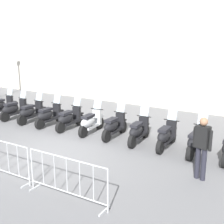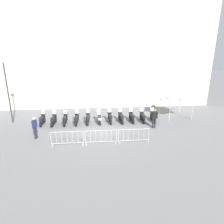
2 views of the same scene
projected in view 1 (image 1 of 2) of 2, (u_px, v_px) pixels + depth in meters
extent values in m
plane|color=slate|center=(53.00, 151.00, 10.29)|extent=(120.00, 120.00, 0.00)
cylinder|color=black|center=(13.00, 107.00, 15.32)|extent=(0.18, 0.49, 0.48)
cube|color=black|center=(3.00, 109.00, 14.79)|extent=(0.34, 0.89, 0.10)
cube|color=black|center=(10.00, 102.00, 15.08)|extent=(0.35, 0.17, 0.60)
cylinder|color=black|center=(9.00, 95.00, 15.00)|extent=(0.56, 0.08, 0.04)
cube|color=silver|center=(10.00, 92.00, 15.00)|extent=(0.33, 0.16, 0.35)
cube|color=black|center=(13.00, 102.00, 15.25)|extent=(0.22, 0.33, 0.06)
cylinder|color=black|center=(27.00, 111.00, 14.66)|extent=(0.20, 0.49, 0.48)
cylinder|color=black|center=(5.00, 116.00, 13.67)|extent=(0.20, 0.49, 0.48)
cube|color=black|center=(16.00, 113.00, 14.15)|extent=(0.38, 0.90, 0.10)
ellipsoid|color=black|center=(11.00, 109.00, 13.87)|extent=(0.46, 0.88, 0.40)
cube|color=black|center=(11.00, 104.00, 13.84)|extent=(0.35, 0.63, 0.10)
cube|color=black|center=(23.00, 105.00, 14.43)|extent=(0.35, 0.18, 0.60)
cylinder|color=black|center=(23.00, 98.00, 14.35)|extent=(0.56, 0.10, 0.04)
cube|color=silver|center=(23.00, 94.00, 14.34)|extent=(0.33, 0.18, 0.35)
cube|color=black|center=(26.00, 105.00, 14.59)|extent=(0.24, 0.34, 0.06)
cylinder|color=black|center=(42.00, 114.00, 14.16)|extent=(0.16, 0.49, 0.48)
cylinder|color=black|center=(22.00, 120.00, 13.12)|extent=(0.16, 0.49, 0.48)
cube|color=black|center=(33.00, 116.00, 13.63)|extent=(0.32, 0.88, 0.10)
ellipsoid|color=black|center=(28.00, 112.00, 13.34)|extent=(0.40, 0.86, 0.40)
cube|color=black|center=(28.00, 107.00, 13.31)|extent=(0.31, 0.61, 0.10)
cube|color=black|center=(39.00, 108.00, 13.92)|extent=(0.35, 0.16, 0.60)
cylinder|color=black|center=(39.00, 101.00, 13.84)|extent=(0.56, 0.06, 0.04)
cube|color=silver|center=(39.00, 97.00, 13.84)|extent=(0.33, 0.16, 0.35)
cube|color=black|center=(42.00, 108.00, 14.09)|extent=(0.22, 0.33, 0.06)
cylinder|color=black|center=(60.00, 117.00, 13.63)|extent=(0.18, 0.49, 0.48)
cylinder|color=black|center=(40.00, 124.00, 12.60)|extent=(0.18, 0.49, 0.48)
cube|color=black|center=(50.00, 119.00, 13.10)|extent=(0.34, 0.89, 0.10)
ellipsoid|color=black|center=(45.00, 115.00, 12.81)|extent=(0.42, 0.86, 0.40)
cube|color=black|center=(46.00, 110.00, 12.79)|extent=(0.32, 0.62, 0.10)
cube|color=black|center=(57.00, 111.00, 13.39)|extent=(0.35, 0.16, 0.60)
cylinder|color=black|center=(57.00, 103.00, 13.31)|extent=(0.56, 0.08, 0.04)
cube|color=silver|center=(57.00, 99.00, 13.31)|extent=(0.33, 0.16, 0.35)
cube|color=black|center=(60.00, 111.00, 13.56)|extent=(0.22, 0.33, 0.06)
cylinder|color=black|center=(80.00, 120.00, 13.15)|extent=(0.18, 0.49, 0.48)
cylinder|color=black|center=(60.00, 127.00, 12.13)|extent=(0.18, 0.49, 0.48)
cube|color=black|center=(70.00, 122.00, 12.63)|extent=(0.34, 0.89, 0.10)
ellipsoid|color=black|center=(66.00, 118.00, 12.34)|extent=(0.42, 0.86, 0.40)
cube|color=black|center=(66.00, 113.00, 12.31)|extent=(0.32, 0.62, 0.10)
cube|color=black|center=(77.00, 114.00, 12.92)|extent=(0.35, 0.16, 0.60)
cylinder|color=black|center=(77.00, 106.00, 12.83)|extent=(0.56, 0.08, 0.04)
cube|color=silver|center=(77.00, 102.00, 12.83)|extent=(0.33, 0.16, 0.35)
cube|color=black|center=(79.00, 114.00, 13.08)|extent=(0.22, 0.33, 0.06)
cylinder|color=black|center=(99.00, 123.00, 12.66)|extent=(0.14, 0.48, 0.48)
cylinder|color=black|center=(83.00, 131.00, 11.60)|extent=(0.14, 0.48, 0.48)
cube|color=#B7BABC|center=(92.00, 126.00, 12.12)|extent=(0.28, 0.87, 0.10)
ellipsoid|color=#B7BABC|center=(88.00, 122.00, 11.82)|extent=(0.36, 0.84, 0.40)
cube|color=black|center=(88.00, 116.00, 11.79)|extent=(0.28, 0.60, 0.10)
cube|color=#B7BABC|center=(97.00, 117.00, 12.42)|extent=(0.34, 0.14, 0.60)
cylinder|color=black|center=(97.00, 109.00, 12.34)|extent=(0.56, 0.04, 0.04)
cube|color=silver|center=(98.00, 104.00, 12.34)|extent=(0.32, 0.14, 0.35)
cube|color=#B7BABC|center=(99.00, 117.00, 12.59)|extent=(0.20, 0.32, 0.06)
cylinder|color=black|center=(122.00, 127.00, 12.15)|extent=(0.16, 0.49, 0.48)
cylinder|color=black|center=(106.00, 136.00, 11.11)|extent=(0.16, 0.49, 0.48)
cube|color=black|center=(115.00, 130.00, 11.62)|extent=(0.31, 0.88, 0.10)
ellipsoid|color=black|center=(111.00, 126.00, 11.33)|extent=(0.39, 0.85, 0.40)
cube|color=black|center=(112.00, 120.00, 11.30)|extent=(0.30, 0.61, 0.10)
cube|color=black|center=(120.00, 120.00, 11.92)|extent=(0.35, 0.15, 0.60)
cylinder|color=black|center=(120.00, 112.00, 11.84)|extent=(0.56, 0.06, 0.04)
cube|color=silver|center=(121.00, 107.00, 11.83)|extent=(0.33, 0.15, 0.35)
cube|color=black|center=(123.00, 120.00, 12.09)|extent=(0.21, 0.33, 0.06)
cylinder|color=black|center=(145.00, 131.00, 11.59)|extent=(0.14, 0.48, 0.48)
cylinder|color=black|center=(132.00, 141.00, 10.53)|extent=(0.14, 0.48, 0.48)
cube|color=black|center=(139.00, 135.00, 11.05)|extent=(0.28, 0.87, 0.10)
ellipsoid|color=black|center=(136.00, 131.00, 10.75)|extent=(0.36, 0.84, 0.40)
cube|color=black|center=(137.00, 125.00, 10.72)|extent=(0.28, 0.60, 0.10)
cube|color=black|center=(144.00, 125.00, 11.36)|extent=(0.34, 0.14, 0.60)
cylinder|color=black|center=(144.00, 116.00, 11.27)|extent=(0.56, 0.04, 0.04)
cube|color=silver|center=(145.00, 111.00, 11.27)|extent=(0.32, 0.14, 0.35)
cube|color=black|center=(145.00, 125.00, 11.53)|extent=(0.20, 0.32, 0.06)
cylinder|color=black|center=(172.00, 136.00, 11.07)|extent=(0.16, 0.48, 0.48)
cylinder|color=black|center=(160.00, 147.00, 10.02)|extent=(0.16, 0.48, 0.48)
cube|color=black|center=(167.00, 140.00, 10.54)|extent=(0.31, 0.88, 0.10)
ellipsoid|color=black|center=(164.00, 136.00, 10.24)|extent=(0.39, 0.85, 0.40)
cube|color=black|center=(165.00, 129.00, 10.21)|extent=(0.30, 0.61, 0.10)
cube|color=black|center=(171.00, 129.00, 10.84)|extent=(0.34, 0.15, 0.60)
cylinder|color=black|center=(172.00, 120.00, 10.76)|extent=(0.56, 0.05, 0.04)
cube|color=silver|center=(172.00, 115.00, 10.75)|extent=(0.32, 0.15, 0.35)
cube|color=black|center=(173.00, 129.00, 11.00)|extent=(0.21, 0.33, 0.06)
cylinder|color=black|center=(202.00, 142.00, 10.50)|extent=(0.18, 0.49, 0.48)
cylinder|color=black|center=(190.00, 153.00, 9.48)|extent=(0.18, 0.49, 0.48)
cube|color=black|center=(197.00, 146.00, 9.98)|extent=(0.36, 0.89, 0.10)
ellipsoid|color=black|center=(194.00, 142.00, 9.69)|extent=(0.43, 0.87, 0.40)
cube|color=black|center=(195.00, 135.00, 9.66)|extent=(0.33, 0.62, 0.10)
cube|color=black|center=(201.00, 135.00, 10.27)|extent=(0.35, 0.17, 0.60)
cylinder|color=black|center=(202.00, 125.00, 10.18)|extent=(0.56, 0.09, 0.04)
cube|color=silver|center=(203.00, 120.00, 10.18)|extent=(0.33, 0.17, 0.35)
cube|color=black|center=(203.00, 134.00, 10.43)|extent=(0.23, 0.34, 0.06)
cube|color=#B2B5B7|center=(27.00, 184.00, 8.00)|extent=(0.07, 0.44, 0.04)
cylinder|color=#B2B5B7|center=(29.00, 167.00, 7.83)|extent=(0.04, 0.04, 1.05)
cylinder|color=#B2B5B7|center=(0.00, 170.00, 8.49)|extent=(2.26, 0.18, 0.04)
cylinder|color=#B2B5B7|center=(8.00, 158.00, 8.19)|extent=(0.02, 0.02, 0.87)
cylinder|color=#B2B5B7|center=(18.00, 161.00, 8.00)|extent=(0.02, 0.02, 0.87)
cube|color=#B2B5B7|center=(36.00, 187.00, 7.85)|extent=(0.07, 0.44, 0.04)
cube|color=#B2B5B7|center=(104.00, 211.00, 6.81)|extent=(0.07, 0.44, 0.04)
cylinder|color=#B2B5B7|center=(32.00, 168.00, 7.77)|extent=(0.04, 0.04, 1.05)
cylinder|color=#B2B5B7|center=(108.00, 191.00, 6.64)|extent=(0.04, 0.04, 1.05)
cylinder|color=#B2B5B7|center=(66.00, 158.00, 7.07)|extent=(2.26, 0.18, 0.04)
cylinder|color=#B2B5B7|center=(67.00, 192.00, 7.29)|extent=(2.26, 0.18, 0.04)
cylinder|color=#B2B5B7|center=(43.00, 168.00, 7.56)|extent=(0.02, 0.02, 0.87)
cylinder|color=#B2B5B7|center=(55.00, 172.00, 7.37)|extent=(0.02, 0.02, 0.87)
cylinder|color=#B2B5B7|center=(67.00, 175.00, 7.18)|extent=(0.02, 0.02, 0.87)
cylinder|color=#B2B5B7|center=(80.00, 179.00, 6.99)|extent=(0.02, 0.02, 0.87)
cylinder|color=#B2B5B7|center=(93.00, 183.00, 6.81)|extent=(0.02, 0.02, 0.87)
cylinder|color=#23232D|center=(198.00, 162.00, 8.31)|extent=(0.14, 0.14, 0.90)
cylinder|color=#23232D|center=(204.00, 164.00, 8.18)|extent=(0.14, 0.14, 0.90)
cube|color=black|center=(203.00, 137.00, 8.06)|extent=(0.41, 0.33, 0.60)
sphere|color=#9E7051|center=(204.00, 122.00, 7.95)|extent=(0.22, 0.22, 0.22)
cylinder|color=black|center=(195.00, 137.00, 8.23)|extent=(0.09, 0.09, 0.55)
cylinder|color=black|center=(210.00, 141.00, 7.91)|extent=(0.09, 0.09, 0.55)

